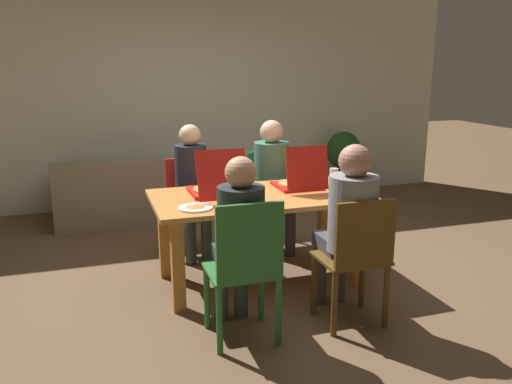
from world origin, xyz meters
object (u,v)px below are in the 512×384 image
Objects in this scene: dining_table at (260,209)px; pizza_box_0 at (216,188)px; drinking_glass_0 at (334,176)px; pizza_box_1 at (299,182)px; person_1 at (239,232)px; person_3 at (349,218)px; drinking_glass_1 at (222,201)px; plate_1 at (195,207)px; chair_1 at (246,266)px; chair_3 at (357,257)px; chair_0 at (190,199)px; person_0 at (192,181)px; person_2 at (273,174)px; chair_2 at (268,193)px; couch at (133,196)px; plate_0 at (245,204)px; potted_plant at (343,159)px.

pizza_box_0 reaches higher than dining_table.
pizza_box_0 is 4.16× the size of drinking_glass_0.
person_1 is at bearing -131.48° from pizza_box_1.
person_3 is 0.91m from drinking_glass_1.
drinking_glass_0 is at bearing 18.14° from plate_1.
chair_3 is (0.78, -0.02, -0.02)m from chair_1.
chair_0 is 0.25m from person_0.
person_0 is at bearing -90.00° from chair_0.
chair_3 is 1.31m from pizza_box_0.
person_2 is 1.54m from person_3.
person_0 is at bearing 139.74° from pizza_box_1.
chair_2 reaches higher than chair_0.
couch is at bearing 130.96° from person_2.
chair_1 is at bearing -75.35° from plate_1.
person_3 is at bearing 8.64° from chair_1.
chair_0 is at bearing -70.14° from couch.
chair_2 is 1.29m from plate_0.
drinking_glass_0 is at bearing -119.32° from potted_plant.
person_3 reaches higher than drinking_glass_1.
chair_0 is at bearing 176.79° from chair_2.
drinking_glass_0 is at bearing 69.36° from person_3.
chair_3 is 3.75m from potted_plant.
chair_3 is at bearing -90.00° from person_2.
potted_plant is at bearing 5.60° from couch.
person_2 is at bearing -90.00° from chair_2.
dining_table is 1.37× the size of person_3.
chair_1 is 1.75× the size of pizza_box_0.
person_3 is 1.11m from plate_1.
plate_1 is at bearing 108.37° from person_1.
dining_table is 3.12× the size of pizza_box_0.
couch is (-0.27, 2.40, -0.48)m from plate_1.
person_2 is 5.28× the size of plate_0.
dining_table is 0.36m from plate_0.
person_2 is 0.63m from pizza_box_1.
couch is at bearing 105.06° from plate_0.
person_0 is 1.51m from couch.
pizza_box_0 reaches higher than plate_0.
pizza_box_1 is (0.00, -0.76, 0.28)m from chair_2.
person_0 is 1.90m from chair_3.
pizza_box_0 is 0.63× the size of potted_plant.
plate_1 is at bearing -130.75° from chair_2.
drinking_glass_0 is at bearing 3.98° from pizza_box_0.
couch is at bearing 111.59° from dining_table.
drinking_glass_0 reaches higher than plate_0.
person_1 reaches higher than couch.
person_1 is at bearing 178.12° from person_3.
dining_table is 2.34m from couch.
potted_plant is at bearing 44.54° from pizza_box_0.
drinking_glass_0 and drinking_glass_1 have the same top height.
person_2 reaches higher than chair_3.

